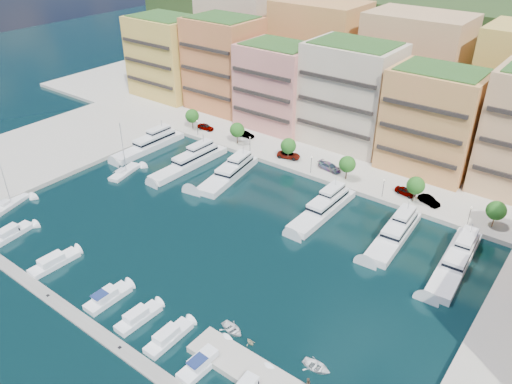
# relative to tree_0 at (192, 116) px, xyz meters

# --- Properties ---
(ground) EXTENTS (400.00, 400.00, 0.00)m
(ground) POSITION_rel_tree_0_xyz_m (40.00, -33.50, -4.74)
(ground) COLOR black
(ground) RESTS_ON ground
(north_quay) EXTENTS (220.00, 64.00, 2.00)m
(north_quay) POSITION_rel_tree_0_xyz_m (40.00, 28.50, -4.74)
(north_quay) COLOR #9E998E
(north_quay) RESTS_ON ground
(west_quay) EXTENTS (34.00, 76.00, 2.00)m
(west_quay) POSITION_rel_tree_0_xyz_m (-22.00, -41.50, -4.74)
(west_quay) COLOR #9E998E
(west_quay) RESTS_ON ground
(hillside) EXTENTS (240.00, 40.00, 58.00)m
(hillside) POSITION_rel_tree_0_xyz_m (40.00, 76.50, -4.74)
(hillside) COLOR #1A3214
(hillside) RESTS_ON ground
(south_pontoon) EXTENTS (72.00, 2.20, 0.35)m
(south_pontoon) POSITION_rel_tree_0_xyz_m (37.00, -63.50, -4.74)
(south_pontoon) COLOR gray
(south_pontoon) RESTS_ON ground
(apartment_0) EXTENTS (22.00, 16.50, 24.80)m
(apartment_0) POSITION_rel_tree_0_xyz_m (-26.00, 16.49, 8.57)
(apartment_0) COLOR gold
(apartment_0) RESTS_ON north_quay
(apartment_1) EXTENTS (20.00, 16.50, 26.80)m
(apartment_1) POSITION_rel_tree_0_xyz_m (-4.00, 18.49, 9.57)
(apartment_1) COLOR #C96F43
(apartment_1) RESTS_ON north_quay
(apartment_2) EXTENTS (20.00, 15.50, 22.80)m
(apartment_2) POSITION_rel_tree_0_xyz_m (17.00, 16.49, 7.57)
(apartment_2) COLOR tan
(apartment_2) RESTS_ON north_quay
(apartment_3) EXTENTS (22.00, 16.50, 25.80)m
(apartment_3) POSITION_rel_tree_0_xyz_m (38.00, 18.49, 9.07)
(apartment_3) COLOR beige
(apartment_3) RESTS_ON north_quay
(apartment_4) EXTENTS (20.00, 15.50, 23.80)m
(apartment_4) POSITION_rel_tree_0_xyz_m (60.00, 16.49, 8.07)
(apartment_4) COLOR #DA8951
(apartment_4) RESTS_ON north_quay
(backblock_0) EXTENTS (26.00, 18.00, 30.00)m
(backblock_0) POSITION_rel_tree_0_xyz_m (-15.00, 40.50, 11.26)
(backblock_0) COLOR beige
(backblock_0) RESTS_ON north_quay
(backblock_1) EXTENTS (26.00, 18.00, 30.00)m
(backblock_1) POSITION_rel_tree_0_xyz_m (15.00, 40.50, 11.26)
(backblock_1) COLOR #DA8951
(backblock_1) RESTS_ON north_quay
(backblock_2) EXTENTS (26.00, 18.00, 30.00)m
(backblock_2) POSITION_rel_tree_0_xyz_m (45.00, 40.50, 11.26)
(backblock_2) COLOR tan
(backblock_2) RESTS_ON north_quay
(tree_0) EXTENTS (3.80, 3.80, 5.65)m
(tree_0) POSITION_rel_tree_0_xyz_m (0.00, 0.00, 0.00)
(tree_0) COLOR #473323
(tree_0) RESTS_ON north_quay
(tree_1) EXTENTS (3.80, 3.80, 5.65)m
(tree_1) POSITION_rel_tree_0_xyz_m (16.00, 0.00, 0.00)
(tree_1) COLOR #473323
(tree_1) RESTS_ON north_quay
(tree_2) EXTENTS (3.80, 3.80, 5.65)m
(tree_2) POSITION_rel_tree_0_xyz_m (32.00, 0.00, 0.00)
(tree_2) COLOR #473323
(tree_2) RESTS_ON north_quay
(tree_3) EXTENTS (3.80, 3.80, 5.65)m
(tree_3) POSITION_rel_tree_0_xyz_m (48.00, 0.00, 0.00)
(tree_3) COLOR #473323
(tree_3) RESTS_ON north_quay
(tree_4) EXTENTS (3.80, 3.80, 5.65)m
(tree_4) POSITION_rel_tree_0_xyz_m (64.00, 0.00, 0.00)
(tree_4) COLOR #473323
(tree_4) RESTS_ON north_quay
(tree_5) EXTENTS (3.80, 3.80, 5.65)m
(tree_5) POSITION_rel_tree_0_xyz_m (80.00, 0.00, 0.00)
(tree_5) COLOR #473323
(tree_5) RESTS_ON north_quay
(lamppost_0) EXTENTS (0.30, 0.30, 4.20)m
(lamppost_0) POSITION_rel_tree_0_xyz_m (4.00, -2.30, -0.92)
(lamppost_0) COLOR black
(lamppost_0) RESTS_ON north_quay
(lamppost_1) EXTENTS (0.30, 0.30, 4.20)m
(lamppost_1) POSITION_rel_tree_0_xyz_m (22.00, -2.30, -0.92)
(lamppost_1) COLOR black
(lamppost_1) RESTS_ON north_quay
(lamppost_2) EXTENTS (0.30, 0.30, 4.20)m
(lamppost_2) POSITION_rel_tree_0_xyz_m (40.00, -2.30, -0.92)
(lamppost_2) COLOR black
(lamppost_2) RESTS_ON north_quay
(lamppost_3) EXTENTS (0.30, 0.30, 4.20)m
(lamppost_3) POSITION_rel_tree_0_xyz_m (58.00, -2.30, -0.92)
(lamppost_3) COLOR black
(lamppost_3) RESTS_ON north_quay
(lamppost_4) EXTENTS (0.30, 0.30, 4.20)m
(lamppost_4) POSITION_rel_tree_0_xyz_m (76.00, -2.30, -0.92)
(lamppost_4) COLOR black
(lamppost_4) RESTS_ON north_quay
(yacht_0) EXTENTS (4.56, 21.34, 7.30)m
(yacht_0) POSITION_rel_tree_0_xyz_m (-1.33, -14.24, -3.53)
(yacht_0) COLOR silver
(yacht_0) RESTS_ON ground
(yacht_1) EXTENTS (4.71, 23.06, 7.30)m
(yacht_1) POSITION_rel_tree_0_xyz_m (13.98, -15.08, -3.65)
(yacht_1) COLOR silver
(yacht_1) RESTS_ON ground
(yacht_2) EXTENTS (8.04, 20.57, 7.30)m
(yacht_2) POSITION_rel_tree_0_xyz_m (25.08, -13.68, -3.53)
(yacht_2) COLOR silver
(yacht_2) RESTS_ON ground
(yacht_4) EXTENTS (4.61, 20.48, 7.30)m
(yacht_4) POSITION_rel_tree_0_xyz_m (50.57, -13.92, -3.65)
(yacht_4) COLOR silver
(yacht_4) RESTS_ON ground
(yacht_5) EXTENTS (5.62, 19.64, 7.30)m
(yacht_5) POSITION_rel_tree_0_xyz_m (65.98, -13.38, -3.53)
(yacht_5) COLOR silver
(yacht_5) RESTS_ON ground
(yacht_6) EXTENTS (5.62, 22.04, 7.30)m
(yacht_6) POSITION_rel_tree_0_xyz_m (77.99, -14.49, -3.53)
(yacht_6) COLOR silver
(yacht_6) RESTS_ON ground
(cruiser_0) EXTENTS (3.77, 8.98, 2.55)m
(cruiser_0) POSITION_rel_tree_0_xyz_m (7.16, -58.10, -4.20)
(cruiser_0) COLOR white
(cruiser_0) RESTS_ON ground
(cruiser_2) EXTENTS (3.04, 8.97, 2.55)m
(cruiser_2) POSITION_rel_tree_0_xyz_m (21.51, -58.10, -4.20)
(cruiser_2) COLOR white
(cruiser_2) RESTS_ON ground
(cruiser_4) EXTENTS (2.81, 7.76, 2.66)m
(cruiser_4) POSITION_rel_tree_0_xyz_m (36.41, -58.10, -4.17)
(cruiser_4) COLOR white
(cruiser_4) RESTS_ON ground
(cruiser_5) EXTENTS (2.69, 7.67, 2.55)m
(cruiser_5) POSITION_rel_tree_0_xyz_m (43.77, -58.08, -4.20)
(cruiser_5) COLOR white
(cruiser_5) RESTS_ON ground
(cruiser_6) EXTENTS (2.52, 8.04, 2.55)m
(cruiser_6) POSITION_rel_tree_0_xyz_m (50.38, -58.09, -4.20)
(cruiser_6) COLOR white
(cruiser_6) RESTS_ON ground
(cruiser_7) EXTENTS (2.98, 8.88, 2.66)m
(cruiser_7) POSITION_rel_tree_0_xyz_m (57.61, -58.12, -4.17)
(cruiser_7) COLOR white
(cruiser_7) RESTS_ON ground
(sailboat_2) EXTENTS (4.72, 9.44, 13.20)m
(sailboat_2) POSITION_rel_tree_0_xyz_m (4.33, -27.94, -4.43)
(sailboat_2) COLOR silver
(sailboat_2) RESTS_ON ground
(sailboat_0) EXTENTS (5.32, 9.50, 13.20)m
(sailboat_0) POSITION_rel_tree_0_xyz_m (-3.69, -52.34, -4.43)
(sailboat_0) COLOR silver
(sailboat_0) RESTS_ON ground
(tender_0) EXTENTS (4.47, 3.54, 0.83)m
(tender_0) POSITION_rel_tree_0_xyz_m (56.66, -50.99, -4.33)
(tender_0) COLOR white
(tender_0) RESTS_ON ground
(tender_2) EXTENTS (4.22, 3.09, 0.85)m
(tender_2) POSITION_rel_tree_0_xyz_m (70.35, -49.28, -4.32)
(tender_2) COLOR white
(tender_2) RESTS_ON ground
(tender_1) EXTENTS (1.92, 1.79, 0.82)m
(tender_1) POSITION_rel_tree_0_xyz_m (60.32, -51.30, -4.33)
(tender_1) COLOR #BFBB92
(tender_1) RESTS_ON ground
(car_0) EXTENTS (4.91, 2.19, 1.64)m
(car_0) POSITION_rel_tree_0_xyz_m (3.31, 1.67, -2.92)
(car_0) COLOR gray
(car_0) RESTS_ON north_quay
(car_1) EXTENTS (4.61, 1.93, 1.48)m
(car_1) POSITION_rel_tree_0_xyz_m (15.40, 4.43, -3.00)
(car_1) COLOR gray
(car_1) RESTS_ON north_quay
(car_2) EXTENTS (6.19, 4.28, 1.57)m
(car_2) POSITION_rel_tree_0_xyz_m (31.53, 0.99, -2.96)
(car_2) COLOR gray
(car_2) RESTS_ON north_quay
(car_3) EXTENTS (6.04, 3.06, 1.68)m
(car_3) POSITION_rel_tree_0_xyz_m (42.76, 1.56, -2.90)
(car_3) COLOR gray
(car_3) RESTS_ON north_quay
(car_4) EXTENTS (4.86, 2.62, 1.57)m
(car_4) POSITION_rel_tree_0_xyz_m (61.57, 1.53, -2.96)
(car_4) COLOR gray
(car_4) RESTS_ON north_quay
(car_5) EXTENTS (5.21, 3.39, 1.62)m
(car_5) POSITION_rel_tree_0_xyz_m (67.04, 0.91, -2.93)
(car_5) COLOR gray
(car_5) RESTS_ON north_quay
(person_1) EXTENTS (1.19, 1.19, 1.94)m
(person_1) POSITION_rel_tree_0_xyz_m (71.46, -53.52, -2.77)
(person_1) COLOR brown
(person_1) RESTS_ON finger_pier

